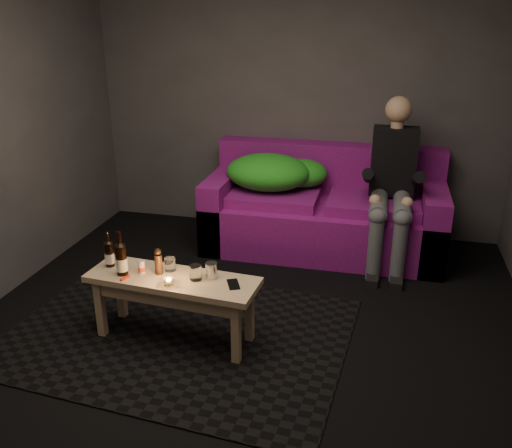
{
  "coord_description": "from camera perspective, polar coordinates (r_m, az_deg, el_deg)",
  "views": [
    {
      "loc": [
        0.83,
        -2.98,
        2.13
      ],
      "look_at": [
        -0.13,
        1.04,
        0.48
      ],
      "focal_mm": 38.0,
      "sensor_mm": 36.0,
      "label": 1
    }
  ],
  "objects": [
    {
      "name": "floor",
      "position": [
        3.76,
        -1.86,
        -12.8
      ],
      "size": [
        4.5,
        4.5,
        0.0
      ],
      "primitive_type": "plane",
      "color": "black",
      "rests_on": "ground"
    },
    {
      "name": "room",
      "position": [
        3.58,
        -0.17,
        13.92
      ],
      "size": [
        4.5,
        4.5,
        4.5
      ],
      "color": "silver",
      "rests_on": "ground"
    },
    {
      "name": "rug",
      "position": [
        3.92,
        -8.13,
        -11.31
      ],
      "size": [
        2.45,
        1.87,
        0.01
      ],
      "primitive_type": "cube",
      "rotation": [
        0.0,
        0.0,
        -0.08
      ],
      "color": "black",
      "rests_on": "floor"
    },
    {
      "name": "sofa",
      "position": [
        5.15,
        7.16,
        1.18
      ],
      "size": [
        2.16,
        0.97,
        0.93
      ],
      "color": "#720F5C",
      "rests_on": "floor"
    },
    {
      "name": "green_blanket",
      "position": [
        5.1,
        1.91,
        5.43
      ],
      "size": [
        0.95,
        0.65,
        0.32
      ],
      "color": "#1B9923",
      "rests_on": "sofa"
    },
    {
      "name": "person",
      "position": [
        4.83,
        14.15,
        4.44
      ],
      "size": [
        0.39,
        0.9,
        1.44
      ],
      "color": "black",
      "rests_on": "sofa"
    },
    {
      "name": "coffee_table",
      "position": [
        3.69,
        -8.73,
        -6.7
      ],
      "size": [
        1.19,
        0.46,
        0.47
      ],
      "rotation": [
        0.0,
        0.0,
        -0.08
      ],
      "color": "tan",
      "rests_on": "rug"
    },
    {
      "name": "beer_bottle_a",
      "position": [
        3.85,
        -15.2,
        -3.03
      ],
      "size": [
        0.06,
        0.06,
        0.25
      ],
      "color": "black",
      "rests_on": "coffee_table"
    },
    {
      "name": "beer_bottle_b",
      "position": [
        3.7,
        -14.01,
        -3.57
      ],
      "size": [
        0.08,
        0.08,
        0.31
      ],
      "color": "black",
      "rests_on": "coffee_table"
    },
    {
      "name": "salt_shaker",
      "position": [
        3.71,
        -11.97,
        -4.46
      ],
      "size": [
        0.06,
        0.06,
        0.09
      ],
      "primitive_type": "cylinder",
      "rotation": [
        0.0,
        0.0,
        -0.39
      ],
      "color": "silver",
      "rests_on": "coffee_table"
    },
    {
      "name": "pepper_mill",
      "position": [
        3.68,
        -10.21,
        -4.19
      ],
      "size": [
        0.06,
        0.06,
        0.14
      ],
      "primitive_type": "cylinder",
      "rotation": [
        0.0,
        0.0,
        0.17
      ],
      "color": "black",
      "rests_on": "coffee_table"
    },
    {
      "name": "tumbler_back",
      "position": [
        3.72,
        -9.05,
        -4.21
      ],
      "size": [
        0.09,
        0.09,
        0.09
      ],
      "primitive_type": "cylinder",
      "rotation": [
        0.0,
        0.0,
        -0.26
      ],
      "color": "white",
      "rests_on": "coffee_table"
    },
    {
      "name": "tealight",
      "position": [
        3.54,
        -9.19,
        -5.98
      ],
      "size": [
        0.07,
        0.07,
        0.05
      ],
      "color": "white",
      "rests_on": "coffee_table"
    },
    {
      "name": "tumbler_front",
      "position": [
        3.57,
        -6.38,
        -5.09
      ],
      "size": [
        0.09,
        0.09,
        0.1
      ],
      "primitive_type": "cylinder",
      "rotation": [
        0.0,
        0.0,
        -0.16
      ],
      "color": "white",
      "rests_on": "coffee_table"
    },
    {
      "name": "steel_cup",
      "position": [
        3.58,
        -4.7,
        -4.89
      ],
      "size": [
        0.09,
        0.09,
        0.11
      ],
      "primitive_type": "cylinder",
      "rotation": [
        0.0,
        0.0,
        0.13
      ],
      "color": "silver",
      "rests_on": "coffee_table"
    },
    {
      "name": "smartphone",
      "position": [
        3.51,
        -2.4,
        -6.35
      ],
      "size": [
        0.12,
        0.16,
        0.01
      ],
      "primitive_type": "cube",
      "rotation": [
        0.0,
        0.0,
        0.43
      ],
      "color": "black",
      "rests_on": "coffee_table"
    },
    {
      "name": "red_lighter",
      "position": [
        3.68,
        -13.62,
        -5.56
      ],
      "size": [
        0.05,
        0.08,
        0.01
      ],
      "primitive_type": "cube",
      "rotation": [
        0.0,
        0.0,
        -0.39
      ],
      "color": "red",
      "rests_on": "coffee_table"
    }
  ]
}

